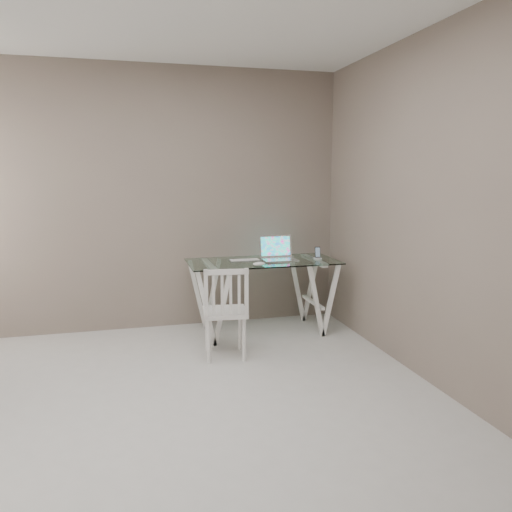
# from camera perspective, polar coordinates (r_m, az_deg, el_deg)

# --- Properties ---
(room) EXTENTS (4.50, 4.52, 2.71)m
(room) POSITION_cam_1_polar(r_m,az_deg,el_deg) (3.03, -11.41, 11.13)
(room) COLOR #B8B5B0
(room) RESTS_ON ground
(desk) EXTENTS (1.50, 0.70, 0.75)m
(desk) POSITION_cam_1_polar(r_m,az_deg,el_deg) (5.11, 0.78, -4.57)
(desk) COLOR silver
(desk) RESTS_ON ground
(chair) EXTENTS (0.42, 0.42, 0.83)m
(chair) POSITION_cam_1_polar(r_m,az_deg,el_deg) (4.37, -3.51, -6.01)
(chair) COLOR silver
(chair) RESTS_ON ground
(laptop) EXTENTS (0.34, 0.29, 0.24)m
(laptop) POSITION_cam_1_polar(r_m,az_deg,el_deg) (5.11, 2.50, 0.24)
(laptop) COLOR silver
(laptop) RESTS_ON desk
(keyboard) EXTENTS (0.31, 0.13, 0.01)m
(keyboard) POSITION_cam_1_polar(r_m,az_deg,el_deg) (5.05, -1.31, -0.48)
(keyboard) COLOR silver
(keyboard) RESTS_ON desk
(mouse) EXTENTS (0.12, 0.07, 0.04)m
(mouse) POSITION_cam_1_polar(r_m,az_deg,el_deg) (4.76, 0.33, -0.91)
(mouse) COLOR white
(mouse) RESTS_ON desk
(phone_dock) EXTENTS (0.07, 0.07, 0.13)m
(phone_dock) POSITION_cam_1_polar(r_m,az_deg,el_deg) (5.18, 7.06, 0.04)
(phone_dock) COLOR white
(phone_dock) RESTS_ON desk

